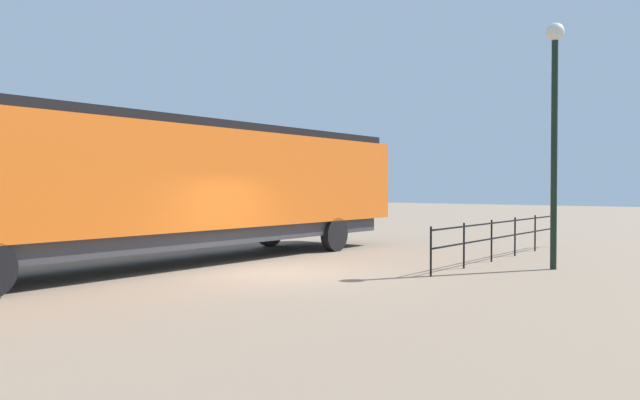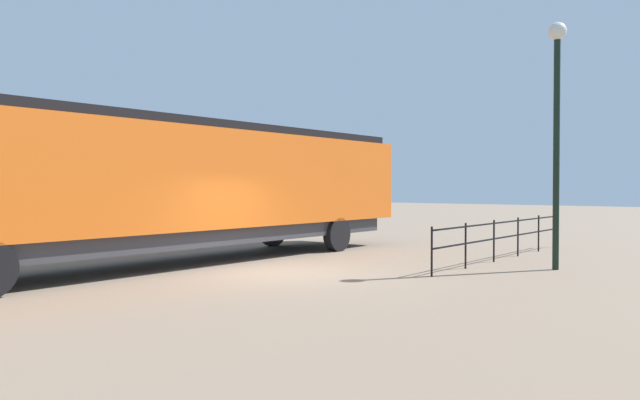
% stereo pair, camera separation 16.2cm
% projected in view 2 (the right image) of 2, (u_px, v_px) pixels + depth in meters
% --- Properties ---
extents(ground_plane, '(120.00, 120.00, 0.00)m').
position_uv_depth(ground_plane, '(282.00, 273.00, 15.17)').
color(ground_plane, '#84705B').
extents(locomotive, '(3.15, 17.23, 3.89)m').
position_uv_depth(locomotive, '(189.00, 183.00, 17.32)').
color(locomotive, orange).
rests_on(locomotive, ground_plane).
extents(lamp_post, '(0.46, 0.46, 6.27)m').
position_uv_depth(lamp_post, '(557.00, 106.00, 15.78)').
color(lamp_post, black).
rests_on(lamp_post, ground_plane).
extents(platform_fence, '(0.05, 9.16, 1.18)m').
position_uv_depth(platform_fence, '(506.00, 233.00, 18.17)').
color(platform_fence, black).
rests_on(platform_fence, ground_plane).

